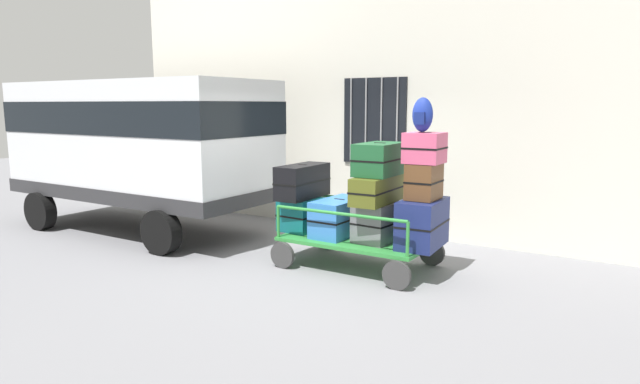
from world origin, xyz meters
name	(u,v)px	position (x,y,z in m)	size (l,w,h in m)	color
ground_plane	(330,265)	(0.00, 0.00, 0.00)	(40.00, 40.00, 0.00)	gray
building_wall	(400,92)	(0.00, 2.38, 2.50)	(12.00, 0.38, 5.00)	silver
van	(140,140)	(-4.11, 0.16, 1.66)	(5.02, 2.19, 2.69)	silver
luggage_cart	(358,242)	(0.37, 0.15, 0.35)	(2.12, 1.30, 0.43)	#2D8438
cart_railing	(358,212)	(0.37, 0.15, 0.80)	(2.01, 1.16, 0.46)	#2D8438
suitcase_left_bottom	(301,214)	(-0.57, 0.11, 0.67)	(0.56, 0.61, 0.49)	#0F5960
suitcase_left_middle	(303,181)	(-0.57, 0.16, 1.16)	(0.42, 1.00, 0.50)	black
suitcase_midleft_bottom	(339,217)	(0.06, 0.17, 0.68)	(0.51, 0.97, 0.53)	#3372C6
suitcase_center_bottom	(377,222)	(0.69, 0.12, 0.69)	(0.56, 0.69, 0.54)	slate
suitcase_center_middle	(378,189)	(0.69, 0.12, 1.15)	(0.43, 1.06, 0.37)	#4C5119
suitcase_center_top	(380,159)	(0.69, 0.16, 1.56)	(0.50, 0.84, 0.44)	#194C28
suitcase_midright_bottom	(422,223)	(1.31, 0.18, 0.74)	(0.54, 0.89, 0.64)	navy
suitcase_midright_middle	(424,181)	(1.31, 0.19, 1.30)	(0.38, 0.50, 0.48)	brown
suitcase_midright_top	(425,148)	(1.31, 0.18, 1.73)	(0.49, 0.48, 0.40)	#CC4C72
backpack	(422,115)	(1.28, 0.15, 2.16)	(0.27, 0.22, 0.44)	navy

